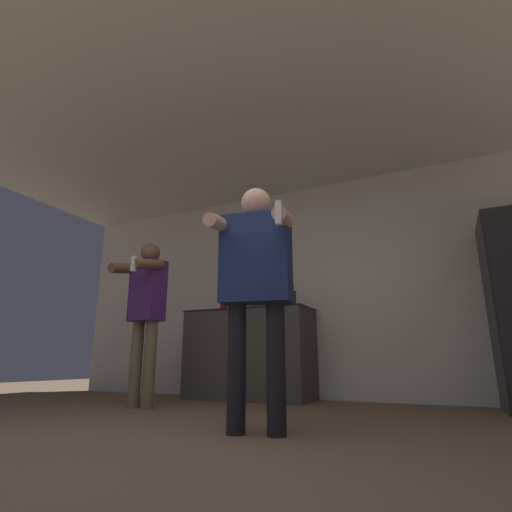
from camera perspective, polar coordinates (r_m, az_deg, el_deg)
ground_plane at (r=1.93m, az=-23.56°, el=-26.01°), size 14.00×14.00×0.00m
wall_back at (r=4.84m, az=8.39°, el=-4.45°), size 7.00×0.06×2.55m
ceiling_slab at (r=3.88m, az=-0.03°, el=19.01°), size 7.00×3.76×0.05m
counter at (r=4.71m, az=-0.95°, el=-13.81°), size 1.47×0.63×1.00m
bottle_amber_bourbon at (r=4.94m, az=-4.66°, el=-6.85°), size 0.08×0.08×0.27m
bottle_tall_gin at (r=4.56m, az=5.29°, el=-6.08°), size 0.07×0.07×0.29m
bottle_dark_rum at (r=4.62m, az=3.14°, el=-6.45°), size 0.09×0.09×0.23m
person_woman_foreground at (r=2.53m, az=-0.04°, el=-2.78°), size 0.56×0.49×1.54m
person_man_side at (r=4.06m, az=-15.50°, el=-6.67°), size 0.46×0.49×1.58m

